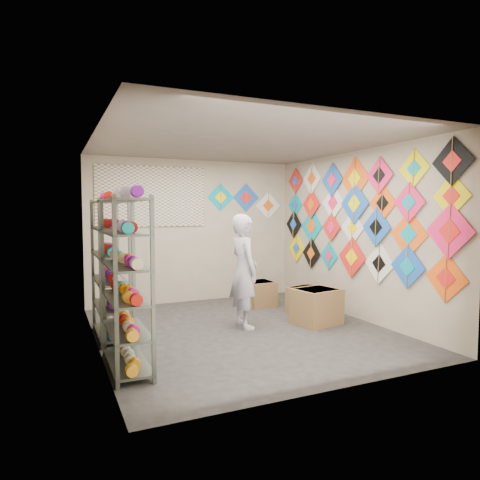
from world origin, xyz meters
name	(u,v)px	position (x,y,z in m)	size (l,w,h in m)	color
ground	(242,330)	(0.00, 0.00, 0.00)	(4.50, 4.50, 0.00)	#292624
room_walls	(242,218)	(0.00, 0.00, 1.64)	(4.50, 4.50, 4.50)	tan
shelf_rack_front	(126,284)	(-1.78, -0.85, 0.95)	(0.40, 1.10, 1.90)	#4C5147
shelf_rack_back	(110,269)	(-1.78, 0.45, 0.95)	(0.40, 1.10, 1.90)	#4C5147
string_spools	(117,268)	(-1.78, -0.20, 1.05)	(0.12, 2.36, 0.12)	#FB1E97
kite_wall_display	(357,218)	(1.98, -0.08, 1.63)	(0.06, 4.31, 2.07)	#FD560E
back_wall_kites	(246,200)	(1.09, 2.24, 1.95)	(1.60, 0.02, 0.72)	#009AAC
poster	(152,196)	(-0.80, 2.23, 2.00)	(2.00, 0.01, 1.10)	#6652B3
shopkeeper	(244,271)	(0.10, 0.16, 0.85)	(0.41, 0.62, 1.69)	silver
carton_a	(317,306)	(1.20, -0.13, 0.27)	(0.65, 0.54, 0.54)	brown
carton_b	(306,300)	(1.42, 0.50, 0.22)	(0.55, 0.45, 0.45)	brown
carton_c	(260,293)	(0.96, 1.34, 0.23)	(0.47, 0.52, 0.45)	brown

